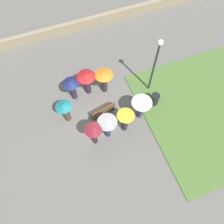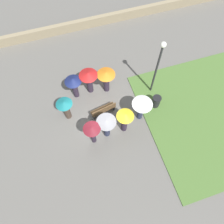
{
  "view_description": "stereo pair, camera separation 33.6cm",
  "coord_description": "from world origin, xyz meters",
  "px_view_note": "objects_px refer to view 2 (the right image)",
  "views": [
    {
      "loc": [
        1.39,
        5.61,
        12.18
      ],
      "look_at": [
        -0.68,
        0.23,
        1.1
      ],
      "focal_mm": 35.0,
      "sensor_mm": 36.0,
      "label": 1
    },
    {
      "loc": [
        1.08,
        5.73,
        12.18
      ],
      "look_at": [
        -0.68,
        0.23,
        1.1
      ],
      "focal_mm": 35.0,
      "sensor_mm": 36.0,
      "label": 2
    }
  ],
  "objects_px": {
    "lamp_post": "(158,63)",
    "crowd_person_maroon": "(92,132)",
    "crowd_person_orange": "(106,78)",
    "trash_bin": "(156,102)",
    "crowd_person_grey": "(106,125)",
    "park_bench": "(103,110)",
    "crowd_person_yellow": "(125,119)",
    "crowd_person_teal": "(66,108)",
    "crowd_person_red": "(89,78)",
    "crowd_person_navy": "(74,84)",
    "crowd_person_white": "(142,106)"
  },
  "relations": [
    {
      "from": "lamp_post",
      "to": "crowd_person_maroon",
      "type": "height_order",
      "value": "lamp_post"
    },
    {
      "from": "crowd_person_teal",
      "to": "trash_bin",
      "type": "bearing_deg",
      "value": -165.88
    },
    {
      "from": "lamp_post",
      "to": "crowd_person_maroon",
      "type": "xyz_separation_m",
      "value": [
        4.51,
        2.24,
        -1.41
      ]
    },
    {
      "from": "crowd_person_white",
      "to": "crowd_person_red",
      "type": "xyz_separation_m",
      "value": [
        2.36,
        -2.83,
        -0.06
      ]
    },
    {
      "from": "crowd_person_orange",
      "to": "crowd_person_maroon",
      "type": "height_order",
      "value": "crowd_person_maroon"
    },
    {
      "from": "lamp_post",
      "to": "trash_bin",
      "type": "relative_size",
      "value": 4.78
    },
    {
      "from": "crowd_person_white",
      "to": "crowd_person_teal",
      "type": "bearing_deg",
      "value": -6.26
    },
    {
      "from": "crowd_person_maroon",
      "to": "crowd_person_red",
      "type": "height_order",
      "value": "crowd_person_maroon"
    },
    {
      "from": "crowd_person_orange",
      "to": "crowd_person_navy",
      "type": "relative_size",
      "value": 1.01
    },
    {
      "from": "crowd_person_grey",
      "to": "crowd_person_white",
      "type": "distance_m",
      "value": 2.29
    },
    {
      "from": "crowd_person_maroon",
      "to": "crowd_person_orange",
      "type": "bearing_deg",
      "value": 171.83
    },
    {
      "from": "park_bench",
      "to": "crowd_person_maroon",
      "type": "height_order",
      "value": "crowd_person_maroon"
    },
    {
      "from": "crowd_person_red",
      "to": "trash_bin",
      "type": "bearing_deg",
      "value": 65.88
    },
    {
      "from": "crowd_person_white",
      "to": "crowd_person_grey",
      "type": "bearing_deg",
      "value": 23.77
    },
    {
      "from": "crowd_person_maroon",
      "to": "crowd_person_grey",
      "type": "height_order",
      "value": "crowd_person_maroon"
    },
    {
      "from": "park_bench",
      "to": "crowd_person_grey",
      "type": "distance_m",
      "value": 1.63
    },
    {
      "from": "trash_bin",
      "to": "crowd_person_yellow",
      "type": "height_order",
      "value": "crowd_person_yellow"
    },
    {
      "from": "lamp_post",
      "to": "crowd_person_teal",
      "type": "relative_size",
      "value": 2.5
    },
    {
      "from": "park_bench",
      "to": "crowd_person_yellow",
      "type": "xyz_separation_m",
      "value": [
        -0.86,
        1.36,
        0.86
      ]
    },
    {
      "from": "crowd_person_navy",
      "to": "crowd_person_maroon",
      "type": "bearing_deg",
      "value": 74.7
    },
    {
      "from": "trash_bin",
      "to": "crowd_person_yellow",
      "type": "bearing_deg",
      "value": 20.89
    },
    {
      "from": "crowd_person_maroon",
      "to": "crowd_person_white",
      "type": "height_order",
      "value": "crowd_person_maroon"
    },
    {
      "from": "crowd_person_teal",
      "to": "crowd_person_grey",
      "type": "xyz_separation_m",
      "value": [
        -1.92,
        1.85,
        0.22
      ]
    },
    {
      "from": "park_bench",
      "to": "trash_bin",
      "type": "xyz_separation_m",
      "value": [
        -3.28,
        0.43,
        -0.01
      ]
    },
    {
      "from": "crowd_person_orange",
      "to": "crowd_person_maroon",
      "type": "relative_size",
      "value": 0.96
    },
    {
      "from": "lamp_post",
      "to": "crowd_person_teal",
      "type": "xyz_separation_m",
      "value": [
        5.58,
        0.22,
        -1.67
      ]
    },
    {
      "from": "park_bench",
      "to": "crowd_person_yellow",
      "type": "relative_size",
      "value": 0.83
    },
    {
      "from": "crowd_person_teal",
      "to": "crowd_person_grey",
      "type": "bearing_deg",
      "value": 159.82
    },
    {
      "from": "crowd_person_orange",
      "to": "crowd_person_red",
      "type": "distance_m",
      "value": 1.06
    },
    {
      "from": "trash_bin",
      "to": "crowd_person_grey",
      "type": "relative_size",
      "value": 0.47
    },
    {
      "from": "lamp_post",
      "to": "crowd_person_maroon",
      "type": "distance_m",
      "value": 5.23
    },
    {
      "from": "crowd_person_orange",
      "to": "crowd_person_red",
      "type": "relative_size",
      "value": 0.97
    },
    {
      "from": "crowd_person_teal",
      "to": "crowd_person_grey",
      "type": "relative_size",
      "value": 0.91
    },
    {
      "from": "trash_bin",
      "to": "crowd_person_orange",
      "type": "xyz_separation_m",
      "value": [
        2.58,
        -2.1,
        0.83
      ]
    },
    {
      "from": "crowd_person_yellow",
      "to": "crowd_person_red",
      "type": "relative_size",
      "value": 1.04
    },
    {
      "from": "crowd_person_orange",
      "to": "trash_bin",
      "type": "bearing_deg",
      "value": 143.33
    },
    {
      "from": "trash_bin",
      "to": "crowd_person_orange",
      "type": "height_order",
      "value": "crowd_person_orange"
    },
    {
      "from": "crowd_person_maroon",
      "to": "crowd_person_yellow",
      "type": "relative_size",
      "value": 0.98
    },
    {
      "from": "park_bench",
      "to": "trash_bin",
      "type": "relative_size",
      "value": 1.79
    },
    {
      "from": "crowd_person_grey",
      "to": "trash_bin",
      "type": "bearing_deg",
      "value": 99.24
    },
    {
      "from": "park_bench",
      "to": "crowd_person_orange",
      "type": "distance_m",
      "value": 1.99
    },
    {
      "from": "crowd_person_orange",
      "to": "crowd_person_navy",
      "type": "height_order",
      "value": "crowd_person_orange"
    },
    {
      "from": "crowd_person_grey",
      "to": "lamp_post",
      "type": "bearing_deg",
      "value": 113.74
    },
    {
      "from": "park_bench",
      "to": "crowd_person_navy",
      "type": "xyz_separation_m",
      "value": [
        1.3,
        -1.83,
        0.85
      ]
    },
    {
      "from": "crowd_person_white",
      "to": "crowd_person_maroon",
      "type": "bearing_deg",
      "value": 23.77
    },
    {
      "from": "park_bench",
      "to": "crowd_person_white",
      "type": "xyz_separation_m",
      "value": [
        -2.03,
        0.9,
        0.95
      ]
    },
    {
      "from": "crowd_person_maroon",
      "to": "crowd_person_white",
      "type": "bearing_deg",
      "value": 122.13
    },
    {
      "from": "park_bench",
      "to": "crowd_person_navy",
      "type": "relative_size",
      "value": 0.89
    },
    {
      "from": "park_bench",
      "to": "trash_bin",
      "type": "distance_m",
      "value": 3.31
    },
    {
      "from": "crowd_person_teal",
      "to": "crowd_person_red",
      "type": "height_order",
      "value": "crowd_person_red"
    }
  ]
}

